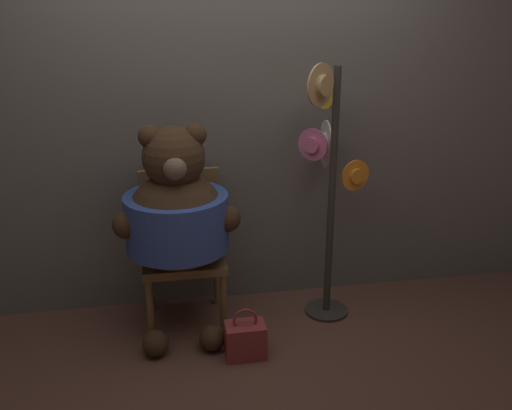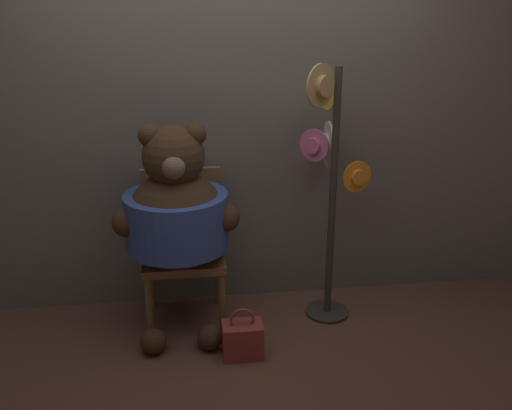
# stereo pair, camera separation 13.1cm
# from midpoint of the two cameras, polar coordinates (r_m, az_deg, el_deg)

# --- Properties ---
(ground_plane) EXTENTS (14.00, 14.00, 0.00)m
(ground_plane) POSITION_cam_midpoint_polar(r_m,az_deg,el_deg) (3.53, -2.58, -13.34)
(ground_plane) COLOR brown
(wall_back) EXTENTS (8.00, 0.10, 2.73)m
(wall_back) POSITION_cam_midpoint_polar(r_m,az_deg,el_deg) (3.58, -4.19, 10.81)
(wall_back) COLOR #66605B
(wall_back) RESTS_ON ground_plane
(chair) EXTENTS (0.49, 0.44, 0.95)m
(chair) POSITION_cam_midpoint_polar(r_m,az_deg,el_deg) (3.57, -8.41, -3.73)
(chair) COLOR brown
(chair) RESTS_ON ground_plane
(teddy_bear) EXTENTS (0.73, 0.65, 1.29)m
(teddy_bear) POSITION_cam_midpoint_polar(r_m,az_deg,el_deg) (3.33, -9.05, -1.04)
(teddy_bear) COLOR #3D2819
(teddy_bear) RESTS_ON ground_plane
(hat_display_rack) EXTENTS (0.48, 0.52, 1.61)m
(hat_display_rack) POSITION_cam_midpoint_polar(r_m,az_deg,el_deg) (3.48, 6.14, 3.34)
(hat_display_rack) COLOR #332D28
(hat_display_rack) RESTS_ON ground_plane
(handbag_on_ground) EXTENTS (0.23, 0.15, 0.31)m
(handbag_on_ground) POSITION_cam_midpoint_polar(r_m,az_deg,el_deg) (3.34, -2.15, -13.28)
(handbag_on_ground) COLOR maroon
(handbag_on_ground) RESTS_ON ground_plane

